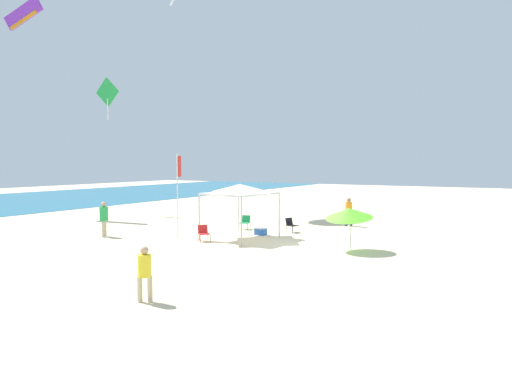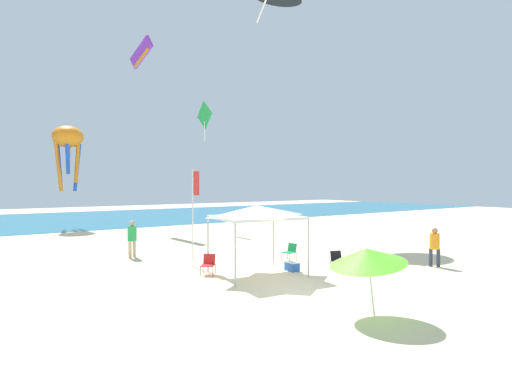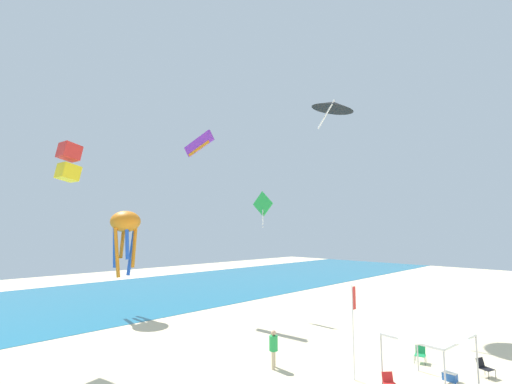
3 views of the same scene
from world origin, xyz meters
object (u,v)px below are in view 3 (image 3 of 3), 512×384
kite_diamond_green (263,205)px  kite_delta_black (333,106)px  folding_chair_right_of_tent (420,353)px  cooler_box (450,376)px  canopy_tent (428,330)px  folding_chair_left_of_tent (389,382)px  kite_box_red (69,162)px  kite_parafoil_purple (199,144)px  kite_octopus_orange (125,225)px  person_near_umbrella (273,346)px  folding_chair_near_cooler (484,366)px  banner_flag (353,322)px

kite_diamond_green → kite_delta_black: bearing=23.8°
folding_chair_right_of_tent → cooler_box: bearing=-51.5°
canopy_tent → folding_chair_left_of_tent: 2.91m
canopy_tent → kite_delta_black: kite_delta_black is taller
kite_delta_black → kite_box_red: 21.82m
kite_parafoil_purple → kite_octopus_orange: 9.93m
folding_chair_right_of_tent → cooler_box: (-1.44, -1.87, -0.27)m
folding_chair_right_of_tent → cooler_box: folding_chair_right_of_tent is taller
person_near_umbrella → kite_octopus_orange: size_ratio=0.33×
kite_parafoil_purple → kite_box_red: bearing=94.4°
canopy_tent → kite_box_red: 22.62m
kite_delta_black → kite_diamond_green: 10.99m
folding_chair_right_of_tent → cooler_box: 2.37m
cooler_box → person_near_umbrella: bearing=124.4°
kite_box_red → kite_octopus_orange: 9.44m
folding_chair_right_of_tent → person_near_umbrella: 8.05m
folding_chair_near_cooler → kite_delta_black: 22.19m
folding_chair_right_of_tent → banner_flag: bearing=-120.9°
folding_chair_near_cooler → cooler_box: 2.01m
folding_chair_right_of_tent → canopy_tent: bearing=-77.2°
kite_octopus_orange → person_near_umbrella: bearing=-168.1°
folding_chair_right_of_tent → folding_chair_left_of_tent: size_ratio=1.00×
canopy_tent → kite_diamond_green: (5.66, 15.84, 6.80)m
banner_flag → kite_diamond_green: (7.13, 12.92, 6.73)m
folding_chair_left_of_tent → banner_flag: banner_flag is taller
kite_box_red → folding_chair_near_cooler: bearing=-154.9°
kite_octopus_orange → folding_chair_left_of_tent: bearing=-164.6°
cooler_box → kite_parafoil_purple: kite_parafoil_purple is taller
person_near_umbrella → folding_chair_near_cooler: bearing=-85.4°
kite_box_red → kite_delta_black: bearing=-121.1°
banner_flag → kite_octopus_orange: kite_octopus_orange is taller
person_near_umbrella → kite_diamond_green: (8.80, 9.20, 8.27)m
kite_box_red → kite_parafoil_purple: bearing=-87.5°
canopy_tent → kite_delta_black: 21.01m
folding_chair_right_of_tent → kite_delta_black: (6.16, 8.92, 17.82)m
person_near_umbrella → banner_flag: bearing=-100.1°
person_near_umbrella → kite_delta_black: 21.51m
kite_delta_black → kite_parafoil_purple: size_ratio=1.21×
banner_flag → person_near_umbrella: (-1.68, 3.72, -1.54)m
folding_chair_left_of_tent → kite_box_red: size_ratio=0.32×
person_near_umbrella → kite_box_red: bearing=86.3°
folding_chair_left_of_tent → person_near_umbrella: 5.73m
folding_chair_right_of_tent → kite_diamond_green: bearing=155.7°
folding_chair_near_cooler → banner_flag: (-4.79, 4.28, 2.17)m
cooler_box → kite_delta_black: 22.39m
canopy_tent → cooler_box: (1.63, -0.32, -2.38)m
kite_box_red → kite_diamond_green: size_ratio=0.76×
folding_chair_left_of_tent → canopy_tent: bearing=4.6°
cooler_box → kite_parafoil_purple: bearing=89.1°
banner_flag → folding_chair_left_of_tent: bearing=-95.8°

